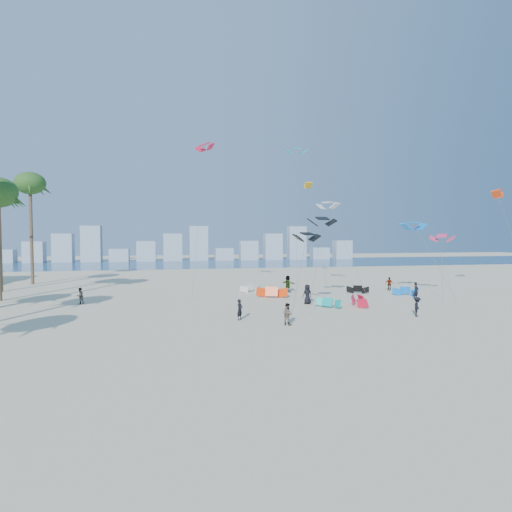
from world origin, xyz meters
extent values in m
plane|color=beige|center=(0.00, 0.00, 0.00)|extent=(220.00, 220.00, 0.00)
plane|color=navy|center=(0.00, 72.00, 0.01)|extent=(220.00, 220.00, 0.00)
imported|color=black|center=(0.51, 9.51, 0.79)|extent=(0.66, 0.68, 1.58)
imported|color=gray|center=(3.57, 7.16, 0.79)|extent=(0.96, 0.97, 1.58)
imported|color=black|center=(7.79, 15.58, 0.91)|extent=(0.97, 0.71, 1.82)
imported|color=gray|center=(19.93, 22.79, 0.77)|extent=(0.89, 0.92, 1.54)
imported|color=black|center=(14.48, 8.22, 0.77)|extent=(1.07, 1.14, 1.55)
imported|color=gray|center=(8.10, 23.64, 0.93)|extent=(1.49, 1.71, 1.87)
imported|color=black|center=(19.26, 16.16, 0.86)|extent=(0.75, 0.66, 1.72)
imported|color=gray|center=(-13.00, 19.50, 0.76)|extent=(0.90, 0.94, 1.53)
cylinder|color=#595959|center=(5.12, 9.40, 3.27)|extent=(2.97, 5.27, 6.56)
cylinder|color=#595959|center=(14.55, 22.57, 5.09)|extent=(2.53, 5.24, 10.19)
cylinder|color=#595959|center=(21.09, 15.94, 3.85)|extent=(2.31, 4.04, 7.71)
cylinder|color=#595959|center=(-1.85, 22.56, 8.11)|extent=(1.62, 4.27, 16.22)
cylinder|color=#595959|center=(14.13, 31.25, 6.74)|extent=(1.07, 4.90, 13.49)
cylinder|color=#595959|center=(21.48, 15.24, 3.17)|extent=(2.04, 3.35, 6.35)
cylinder|color=#595959|center=(11.14, 30.62, 9.00)|extent=(1.56, 5.54, 18.01)
cylinder|color=#595959|center=(7.79, 13.08, 3.97)|extent=(2.60, 4.34, 7.96)
cylinder|color=brown|center=(-23.55, 30.00, 5.44)|extent=(0.40, 0.40, 10.88)
cylinder|color=brown|center=(-22.42, 37.00, 6.50)|extent=(0.40, 0.40, 13.01)
ellipsoid|color=#2C541D|center=(-22.42, 37.00, 13.01)|extent=(3.80, 3.80, 2.85)
cube|color=#9EADBF|center=(-42.00, 82.00, 1.50)|extent=(4.40, 3.00, 3.00)
cube|color=#9EADBF|center=(-35.80, 82.00, 2.40)|extent=(4.40, 3.00, 4.80)
cube|color=#9EADBF|center=(-29.60, 82.00, 3.30)|extent=(4.40, 3.00, 6.60)
cube|color=#9EADBF|center=(-23.40, 82.00, 4.20)|extent=(4.40, 3.00, 8.40)
cube|color=#9EADBF|center=(-17.20, 82.00, 1.50)|extent=(4.40, 3.00, 3.00)
cube|color=#9EADBF|center=(-11.00, 82.00, 2.40)|extent=(4.40, 3.00, 4.80)
cube|color=#9EADBF|center=(-4.80, 82.00, 3.30)|extent=(4.40, 3.00, 6.60)
cube|color=#9EADBF|center=(1.40, 82.00, 4.20)|extent=(4.40, 3.00, 8.40)
cube|color=#9EADBF|center=(7.60, 82.00, 1.50)|extent=(4.40, 3.00, 3.00)
cube|color=#9EADBF|center=(13.80, 82.00, 2.40)|extent=(4.40, 3.00, 4.80)
cube|color=#9EADBF|center=(20.00, 82.00, 3.30)|extent=(4.40, 3.00, 6.60)
cube|color=#9EADBF|center=(26.20, 82.00, 4.20)|extent=(4.40, 3.00, 8.40)
cube|color=#9EADBF|center=(32.40, 82.00, 1.50)|extent=(4.40, 3.00, 3.00)
cube|color=#9EADBF|center=(38.60, 82.00, 2.40)|extent=(4.40, 3.00, 4.80)
camera|label=1|loc=(-4.26, -21.88, 6.52)|focal=29.68mm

